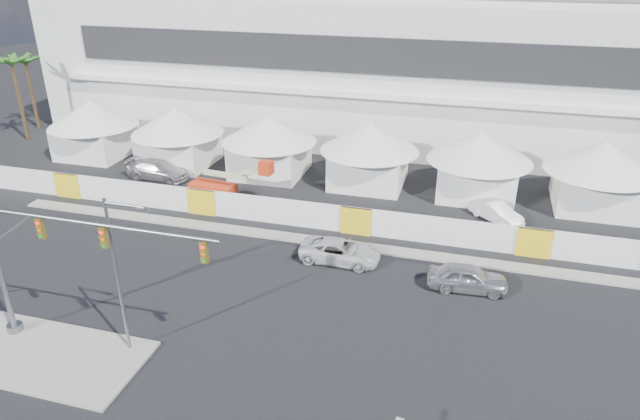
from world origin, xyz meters
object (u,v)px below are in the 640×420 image
(traffic_mast, at_px, (39,261))
(streetlight_median, at_px, (120,267))
(boom_lift, at_px, (220,186))
(sedan_silver, at_px, (468,278))
(pickup_curb, at_px, (340,251))
(lot_car_a, at_px, (496,212))
(lot_car_c, at_px, (158,170))

(traffic_mast, bearing_deg, streetlight_median, 5.76)
(traffic_mast, height_order, boom_lift, traffic_mast)
(sedan_silver, relative_size, pickup_curb, 0.89)
(pickup_curb, bearing_deg, streetlight_median, 146.47)
(streetlight_median, bearing_deg, boom_lift, 101.64)
(pickup_curb, height_order, lot_car_a, pickup_curb)
(pickup_curb, height_order, traffic_mast, traffic_mast)
(sedan_silver, relative_size, boom_lift, 0.63)
(sedan_silver, distance_m, traffic_mast, 23.41)
(streetlight_median, bearing_deg, lot_car_a, 49.45)
(pickup_curb, height_order, lot_car_c, lot_car_c)
(pickup_curb, bearing_deg, lot_car_a, -46.52)
(sedan_silver, relative_size, lot_car_c, 0.83)
(pickup_curb, bearing_deg, lot_car_c, 63.61)
(sedan_silver, relative_size, streetlight_median, 0.57)
(sedan_silver, relative_size, traffic_mast, 0.37)
(lot_car_a, bearing_deg, sedan_silver, -146.75)
(lot_car_a, relative_size, lot_car_c, 0.76)
(sedan_silver, bearing_deg, boom_lift, 62.65)
(lot_car_c, xyz_separation_m, traffic_mast, (6.76, -21.80, 3.99))
(lot_car_c, bearing_deg, lot_car_a, -87.54)
(lot_car_c, xyz_separation_m, boom_lift, (7.09, -2.31, 0.19))
(streetlight_median, xyz_separation_m, boom_lift, (-3.92, 19.05, -3.92))
(boom_lift, bearing_deg, streetlight_median, -72.21)
(lot_car_c, height_order, streetlight_median, streetlight_median)
(pickup_curb, relative_size, lot_car_c, 0.93)
(sedan_silver, bearing_deg, pickup_curb, 77.60)
(lot_car_a, height_order, lot_car_c, lot_car_c)
(lot_car_a, height_order, traffic_mast, traffic_mast)
(streetlight_median, bearing_deg, pickup_curb, 55.75)
(pickup_curb, height_order, streetlight_median, streetlight_median)
(sedan_silver, distance_m, pickup_curb, 8.22)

